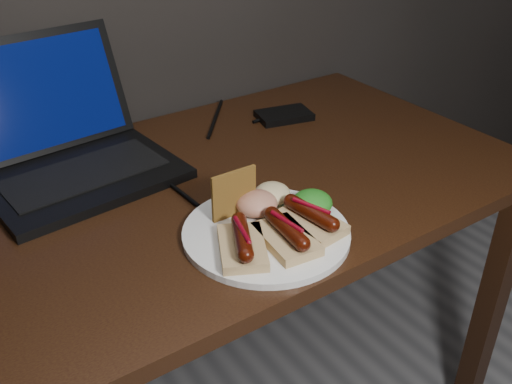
{
  "coord_description": "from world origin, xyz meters",
  "views": [
    {
      "loc": [
        -0.39,
        0.54,
        1.3
      ],
      "look_at": [
        0.06,
        1.21,
        0.82
      ],
      "focal_mm": 40.0,
      "sensor_mm": 36.0,
      "label": 1
    }
  ],
  "objects": [
    {
      "name": "crispbread",
      "position": [
        0.04,
        1.24,
        0.8
      ],
      "size": [
        0.09,
        0.01,
        0.08
      ],
      "primitive_type": "cube",
      "color": "#9B672A",
      "rests_on": "plate"
    },
    {
      "name": "laptop",
      "position": [
        -0.13,
        1.58,
        0.8
      ],
      "size": [
        0.38,
        0.37,
        0.25
      ],
      "color": "black",
      "rests_on": "desk"
    },
    {
      "name": "desk_cables",
      "position": [
        0.01,
        1.52,
        0.75
      ],
      "size": [
        0.93,
        0.41,
        0.01
      ],
      "color": "black",
      "rests_on": "desk"
    },
    {
      "name": "plate",
      "position": [
        0.06,
        1.18,
        0.76
      ],
      "size": [
        0.33,
        0.33,
        0.01
      ],
      "primitive_type": "cylinder",
      "rotation": [
        0.0,
        0.0,
        0.22
      ],
      "color": "white",
      "rests_on": "desk"
    },
    {
      "name": "hard_drive",
      "position": [
        0.37,
        1.55,
        0.76
      ],
      "size": [
        0.14,
        0.11,
        0.02
      ],
      "primitive_type": "cube",
      "rotation": [
        0.0,
        0.0,
        -0.22
      ],
      "color": "black",
      "rests_on": "desk"
    },
    {
      "name": "coleslaw_mound",
      "position": [
        0.12,
        1.24,
        0.78
      ],
      "size": [
        0.06,
        0.06,
        0.04
      ],
      "primitive_type": "ellipsoid",
      "color": "silver",
      "rests_on": "plate"
    },
    {
      "name": "salad_greens",
      "position": [
        0.15,
        1.18,
        0.78
      ],
      "size": [
        0.07,
        0.07,
        0.04
      ],
      "primitive_type": "ellipsoid",
      "color": "#1E5D12",
      "rests_on": "plate"
    },
    {
      "name": "bread_sausage_left",
      "position": [
        -0.01,
        1.15,
        0.78
      ],
      "size": [
        0.11,
        0.13,
        0.04
      ],
      "color": "#DEC482",
      "rests_on": "plate"
    },
    {
      "name": "bread_sausage_right",
      "position": [
        0.12,
        1.14,
        0.78
      ],
      "size": [
        0.08,
        0.12,
        0.04
      ],
      "color": "#DEC482",
      "rests_on": "plate"
    },
    {
      "name": "salsa_mound",
      "position": [
        0.07,
        1.23,
        0.78
      ],
      "size": [
        0.07,
        0.07,
        0.04
      ],
      "primitive_type": "ellipsoid",
      "color": "#A21013",
      "rests_on": "plate"
    },
    {
      "name": "desk",
      "position": [
        0.0,
        1.38,
        0.66
      ],
      "size": [
        1.4,
        0.7,
        0.75
      ],
      "color": "#341E0D",
      "rests_on": "ground"
    },
    {
      "name": "bread_sausage_center",
      "position": [
        0.06,
        1.13,
        0.78
      ],
      "size": [
        0.08,
        0.12,
        0.04
      ],
      "color": "#DEC482",
      "rests_on": "plate"
    }
  ]
}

